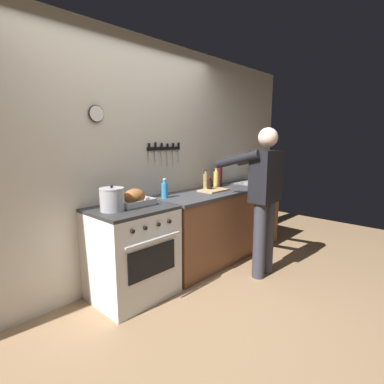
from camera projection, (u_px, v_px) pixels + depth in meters
ground_plane at (226, 327)px, 2.49m from camera, size 8.00×8.00×0.00m
wall_back at (126, 162)px, 3.17m from camera, size 6.00×0.13×2.60m
counter_block at (221, 222)px, 3.95m from camera, size 2.03×0.65×0.90m
stove at (132, 252)px, 2.92m from camera, size 0.76×0.67×0.90m
person_cook at (264, 193)px, 3.30m from camera, size 0.51×0.63×1.66m
roasting_pan at (135, 198)px, 2.90m from camera, size 0.35×0.26×0.17m
stock_pot at (112, 199)px, 2.69m from camera, size 0.22×0.22×0.24m
cutting_board at (214, 190)px, 3.72m from camera, size 0.36×0.24×0.02m
bottle_soy_sauce at (210, 185)px, 3.74m from camera, size 0.06×0.06×0.17m
bottle_dish_soap at (165, 190)px, 3.28m from camera, size 0.07×0.07×0.21m
bottle_cooking_oil at (216, 179)px, 3.99m from camera, size 0.07×0.07×0.27m
bottle_wine_red at (220, 176)px, 4.12m from camera, size 0.07×0.07×0.33m
bottle_vinegar at (206, 181)px, 3.80m from camera, size 0.07×0.07×0.25m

